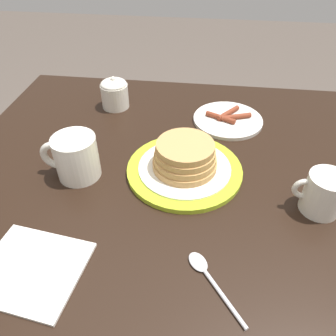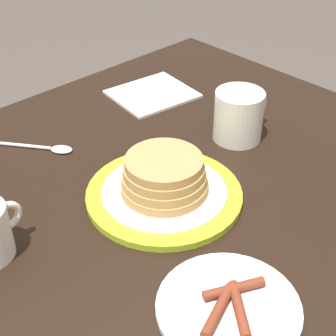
{
  "view_description": "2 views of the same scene",
  "coord_description": "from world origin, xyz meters",
  "px_view_note": "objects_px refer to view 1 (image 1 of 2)",
  "views": [
    {
      "loc": [
        -0.01,
        0.56,
        1.27
      ],
      "look_at": [
        0.06,
        0.02,
        0.81
      ],
      "focal_mm": 35.0,
      "sensor_mm": 36.0,
      "label": 1
    },
    {
      "loc": [
        -0.44,
        -0.5,
        1.32
      ],
      "look_at": [
        0.06,
        0.02,
        0.81
      ],
      "focal_mm": 55.0,
      "sensor_mm": 36.0,
      "label": 2
    }
  ],
  "objects_px": {
    "coffee_mug": "(75,157)",
    "sugar_bowl": "(115,93)",
    "spoon": "(207,274)",
    "napkin": "(31,269)",
    "pancake_plate": "(185,162)",
    "side_plate_bacon": "(228,119)",
    "creamer_pitcher": "(325,193)"
  },
  "relations": [
    {
      "from": "coffee_mug",
      "to": "sugar_bowl",
      "type": "distance_m",
      "value": 0.31
    },
    {
      "from": "spoon",
      "to": "napkin",
      "type": "bearing_deg",
      "value": 5.52
    },
    {
      "from": "pancake_plate",
      "to": "side_plate_bacon",
      "type": "height_order",
      "value": "pancake_plate"
    },
    {
      "from": "pancake_plate",
      "to": "creamer_pitcher",
      "type": "distance_m",
      "value": 0.29
    },
    {
      "from": "creamer_pitcher",
      "to": "spoon",
      "type": "relative_size",
      "value": 0.88
    },
    {
      "from": "coffee_mug",
      "to": "spoon",
      "type": "distance_m",
      "value": 0.37
    },
    {
      "from": "coffee_mug",
      "to": "napkin",
      "type": "distance_m",
      "value": 0.25
    },
    {
      "from": "creamer_pitcher",
      "to": "spoon",
      "type": "bearing_deg",
      "value": 39.39
    },
    {
      "from": "creamer_pitcher",
      "to": "sugar_bowl",
      "type": "distance_m",
      "value": 0.62
    },
    {
      "from": "pancake_plate",
      "to": "spoon",
      "type": "height_order",
      "value": "pancake_plate"
    },
    {
      "from": "sugar_bowl",
      "to": "coffee_mug",
      "type": "bearing_deg",
      "value": 88.5
    },
    {
      "from": "side_plate_bacon",
      "to": "pancake_plate",
      "type": "bearing_deg",
      "value": 66.27
    },
    {
      "from": "coffee_mug",
      "to": "sugar_bowl",
      "type": "bearing_deg",
      "value": -91.5
    },
    {
      "from": "side_plate_bacon",
      "to": "napkin",
      "type": "xyz_separation_m",
      "value": [
        0.34,
        0.52,
        -0.0
      ]
    },
    {
      "from": "sugar_bowl",
      "to": "pancake_plate",
      "type": "bearing_deg",
      "value": 130.09
    },
    {
      "from": "sugar_bowl",
      "to": "napkin",
      "type": "xyz_separation_m",
      "value": [
        0.01,
        0.56,
        -0.04
      ]
    },
    {
      "from": "pancake_plate",
      "to": "spoon",
      "type": "xyz_separation_m",
      "value": [
        -0.06,
        0.26,
        -0.02
      ]
    },
    {
      "from": "pancake_plate",
      "to": "sugar_bowl",
      "type": "bearing_deg",
      "value": -49.91
    },
    {
      "from": "side_plate_bacon",
      "to": "creamer_pitcher",
      "type": "xyz_separation_m",
      "value": [
        -0.18,
        0.31,
        0.04
      ]
    },
    {
      "from": "side_plate_bacon",
      "to": "creamer_pitcher",
      "type": "bearing_deg",
      "value": 119.83
    },
    {
      "from": "coffee_mug",
      "to": "spoon",
      "type": "bearing_deg",
      "value": 143.43
    },
    {
      "from": "coffee_mug",
      "to": "creamer_pitcher",
      "type": "distance_m",
      "value": 0.52
    },
    {
      "from": "side_plate_bacon",
      "to": "sugar_bowl",
      "type": "xyz_separation_m",
      "value": [
        0.33,
        -0.04,
        0.04
      ]
    },
    {
      "from": "spoon",
      "to": "pancake_plate",
      "type": "bearing_deg",
      "value": -76.87
    },
    {
      "from": "napkin",
      "to": "coffee_mug",
      "type": "bearing_deg",
      "value": -89.47
    },
    {
      "from": "creamer_pitcher",
      "to": "sugar_bowl",
      "type": "bearing_deg",
      "value": -34.74
    },
    {
      "from": "side_plate_bacon",
      "to": "spoon",
      "type": "height_order",
      "value": "side_plate_bacon"
    },
    {
      "from": "napkin",
      "to": "spoon",
      "type": "height_order",
      "value": "spoon"
    },
    {
      "from": "pancake_plate",
      "to": "coffee_mug",
      "type": "xyz_separation_m",
      "value": [
        0.24,
        0.04,
        0.02
      ]
    },
    {
      "from": "sugar_bowl",
      "to": "spoon",
      "type": "distance_m",
      "value": 0.61
    },
    {
      "from": "coffee_mug",
      "to": "napkin",
      "type": "xyz_separation_m",
      "value": [
        -0.0,
        0.25,
        -0.05
      ]
    },
    {
      "from": "side_plate_bacon",
      "to": "coffee_mug",
      "type": "height_order",
      "value": "coffee_mug"
    }
  ]
}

